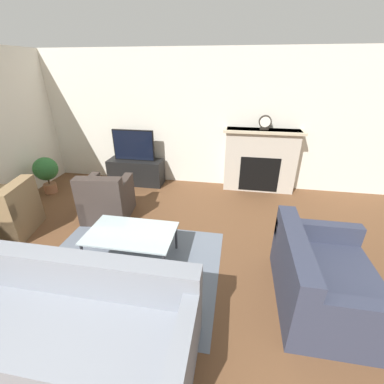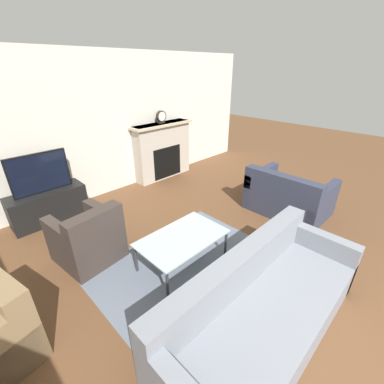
{
  "view_description": "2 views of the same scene",
  "coord_description": "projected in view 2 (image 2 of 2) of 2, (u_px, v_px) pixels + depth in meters",
  "views": [
    {
      "loc": [
        1.19,
        -0.25,
        2.35
      ],
      "look_at": [
        0.62,
        3.05,
        0.72
      ],
      "focal_mm": 24.0,
      "sensor_mm": 36.0,
      "label": 1
    },
    {
      "loc": [
        -1.9,
        0.33,
        2.41
      ],
      "look_at": [
        0.58,
        2.8,
        0.69
      ],
      "focal_mm": 24.0,
      "sensor_mm": 36.0,
      "label": 2
    }
  ],
  "objects": [
    {
      "name": "tv",
      "position": [
        40.0,
        173.0,
        4.09
      ],
      "size": [
        0.89,
        0.06,
        0.65
      ],
      "color": "black",
      "rests_on": "tv_stand"
    },
    {
      "name": "coffee_table",
      "position": [
        182.0,
        239.0,
        3.33
      ],
      "size": [
        1.13,
        0.7,
        0.42
      ],
      "color": "#333338",
      "rests_on": "ground_plane"
    },
    {
      "name": "wall_back",
      "position": [
        81.0,
        130.0,
        4.68
      ],
      "size": [
        8.82,
        0.06,
        2.7
      ],
      "color": "silver",
      "rests_on": "ground_plane"
    },
    {
      "name": "couch_loveseat",
      "position": [
        288.0,
        197.0,
        4.61
      ],
      "size": [
        0.99,
        1.32,
        0.82
      ],
      "rotation": [
        0.0,
        0.0,
        1.57
      ],
      "color": "#33384C",
      "rests_on": "ground_plane"
    },
    {
      "name": "fireplace",
      "position": [
        163.0,
        150.0,
        5.95
      ],
      "size": [
        1.53,
        0.38,
        1.27
      ],
      "color": "#BCB2A3",
      "rests_on": "ground_plane"
    },
    {
      "name": "mantel_clock",
      "position": [
        161.0,
        117.0,
        5.62
      ],
      "size": [
        0.24,
        0.07,
        0.27
      ],
      "color": "#28231E",
      "rests_on": "fireplace"
    },
    {
      "name": "area_rug",
      "position": [
        192.0,
        269.0,
        3.38
      ],
      "size": [
        2.33,
        1.9,
        0.0
      ],
      "color": "slate",
      "rests_on": "ground_plane"
    },
    {
      "name": "tv_stand",
      "position": [
        49.0,
        206.0,
        4.36
      ],
      "size": [
        1.18,
        0.44,
        0.54
      ],
      "color": "black",
      "rests_on": "ground_plane"
    },
    {
      "name": "couch_sectional",
      "position": [
        262.0,
        309.0,
        2.49
      ],
      "size": [
        2.37,
        0.89,
        0.82
      ],
      "color": "gray",
      "rests_on": "ground_plane"
    },
    {
      "name": "armchair_accent",
      "position": [
        88.0,
        240.0,
        3.45
      ],
      "size": [
        0.82,
        0.85,
        0.82
      ],
      "rotation": [
        0.0,
        0.0,
        3.26
      ],
      "color": "#3D332D",
      "rests_on": "ground_plane"
    }
  ]
}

